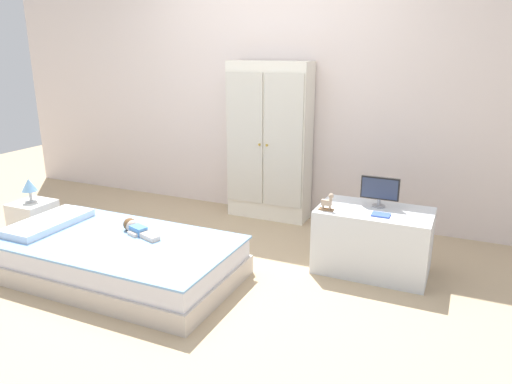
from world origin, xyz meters
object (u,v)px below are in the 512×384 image
object	(u,v)px
doll	(135,228)
tv_monitor	(380,190)
nightstand	(34,222)
book_blue	(381,215)
rocking_horse_toy	(328,202)
tv_stand	(373,241)
bed	(119,258)
table_lamp	(29,186)
wardrobe	(269,142)

from	to	relation	value
doll	tv_monitor	world-z (taller)	tv_monitor
nightstand	book_blue	world-z (taller)	book_blue
nightstand	rocking_horse_toy	world-z (taller)	rocking_horse_toy
nightstand	tv_stand	distance (m)	2.88
bed	tv_stand	size ratio (longest dim) A/B	2.11
doll	book_blue	distance (m)	1.82
doll	book_blue	world-z (taller)	book_blue
nightstand	bed	bearing A→B (deg)	-12.34
book_blue	rocking_horse_toy	bearing A→B (deg)	-172.85
tv_monitor	book_blue	bearing A→B (deg)	-74.64
tv_monitor	rocking_horse_toy	xyz separation A→B (m)	(-0.33, -0.24, -0.07)
bed	rocking_horse_toy	size ratio (longest dim) A/B	13.10
doll	tv_stand	size ratio (longest dim) A/B	0.46
bed	rocking_horse_toy	xyz separation A→B (m)	(1.36, 0.72, 0.41)
doll	book_blue	xyz separation A→B (m)	(1.71, 0.61, 0.16)
doll	nightstand	world-z (taller)	doll
table_lamp	tv_monitor	distance (m)	2.91
table_lamp	book_blue	size ratio (longest dim) A/B	1.62
rocking_horse_toy	bed	bearing A→B (deg)	-152.05
table_lamp	tv_stand	xyz separation A→B (m)	(2.81, 0.63, -0.26)
tv_stand	nightstand	bearing A→B (deg)	-167.29
nightstand	wardrobe	xyz separation A→B (m)	(1.62, 1.45, 0.58)
table_lamp	nightstand	bearing A→B (deg)	180.00
table_lamp	rocking_horse_toy	size ratio (longest dim) A/B	1.58
doll	wardrobe	world-z (taller)	wardrobe
tv_monitor	book_blue	xyz separation A→B (m)	(0.05, -0.19, -0.13)
tv_stand	doll	bearing A→B (deg)	-156.48
nightstand	book_blue	bearing A→B (deg)	10.33
tv_stand	rocking_horse_toy	world-z (taller)	rocking_horse_toy
doll	tv_monitor	bearing A→B (deg)	25.80
bed	table_lamp	distance (m)	1.21
tv_monitor	rocking_horse_toy	world-z (taller)	tv_monitor
table_lamp	tv_stand	distance (m)	2.89
table_lamp	wardrobe	size ratio (longest dim) A/B	0.14
nightstand	tv_monitor	size ratio (longest dim) A/B	1.27
wardrobe	book_blue	distance (m)	1.58
tv_monitor	doll	bearing A→B (deg)	-154.20
tv_monitor	rocking_horse_toy	distance (m)	0.41
nightstand	tv_stand	size ratio (longest dim) A/B	0.43
bed	nightstand	bearing A→B (deg)	167.66
doll	book_blue	bearing A→B (deg)	19.53
tv_monitor	nightstand	bearing A→B (deg)	-165.72
tv_monitor	bed	bearing A→B (deg)	-150.27
bed	doll	world-z (taller)	doll
tv_monitor	wardrobe	bearing A→B (deg)	148.86
nightstand	tv_stand	bearing A→B (deg)	12.71
nightstand	table_lamp	size ratio (longest dim) A/B	1.71
bed	table_lamp	size ratio (longest dim) A/B	8.31
doll	table_lamp	xyz separation A→B (m)	(-1.17, 0.08, 0.17)
bed	wardrobe	xyz separation A→B (m)	(0.49, 1.69, 0.61)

